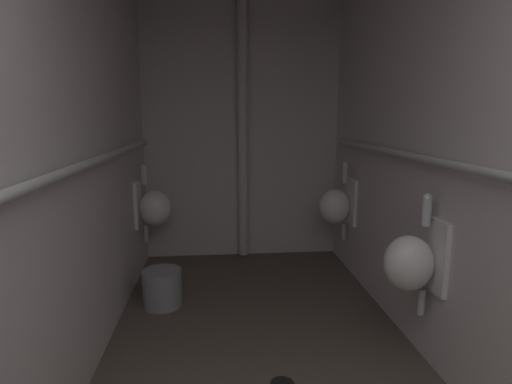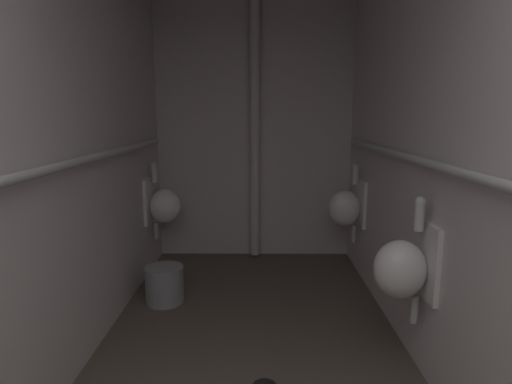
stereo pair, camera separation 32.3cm
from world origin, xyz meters
name	(u,v)px [view 1 (the left image)]	position (x,y,z in m)	size (l,w,h in m)	color
floor	(265,377)	(0.00, 2.18, -0.04)	(2.17, 4.49, 0.08)	brown
wall_left	(66,148)	(-1.06, 2.18, 1.36)	(0.06, 4.49, 2.72)	silver
wall_right	(450,145)	(1.06, 2.18, 1.36)	(0.06, 4.49, 2.72)	silver
wall_back	(242,131)	(0.00, 4.40, 1.36)	(2.17, 0.06, 2.72)	silver
urinal_left_mid	(153,207)	(-0.88, 3.86, 0.67)	(0.32, 0.30, 0.76)	white
urinal_right_mid	(412,261)	(0.88, 2.19, 0.67)	(0.32, 0.30, 0.76)	white
urinal_right_far	(337,205)	(0.88, 3.77, 0.67)	(0.32, 0.30, 0.76)	white
supply_pipe_left	(85,165)	(-0.97, 2.19, 1.27)	(0.06, 3.80, 0.06)	#B2B2B2
supply_pipe_right	(436,162)	(0.97, 2.17, 1.27)	(0.06, 3.67, 0.06)	#B2B2B2
standpipe_back_wall	(243,131)	(0.01, 4.29, 1.36)	(0.10, 0.10, 2.67)	silver
floor_drain	(282,383)	(0.08, 2.05, 0.00)	(0.14, 0.14, 0.01)	black
waste_bin	(162,288)	(-0.73, 3.15, 0.15)	(0.31, 0.31, 0.30)	gray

